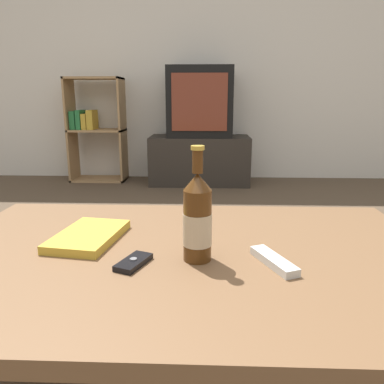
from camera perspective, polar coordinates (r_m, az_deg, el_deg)
The scene contains 9 objects.
back_wall at distance 3.98m, azimuth 1.54°, elevation 21.04°, with size 8.00×0.05×2.60m.
coffee_table at distance 1.03m, azimuth -1.06°, elevation -11.50°, with size 1.36×0.87×0.42m.
tv_stand at distance 3.69m, azimuth 1.17°, elevation 4.92°, with size 0.96×0.47×0.46m.
television at distance 3.64m, azimuth 1.21°, elevation 13.54°, with size 0.61×0.46×0.64m.
bookshelf at distance 3.91m, azimuth -14.75°, elevation 9.46°, with size 0.54×0.30×1.02m.
beer_bottle at distance 0.92m, azimuth 0.83°, elevation -4.11°, with size 0.07×0.07×0.29m.
cell_phone at distance 0.94m, azimuth -8.90°, elevation -10.52°, with size 0.08×0.12×0.02m.
remote_control at distance 0.95m, azimuth 12.34°, elevation -10.21°, with size 0.10×0.16×0.02m.
table_book at distance 1.12m, azimuth -15.49°, elevation -6.48°, with size 0.20×0.27×0.02m.
Camera 1 is at (0.05, -0.92, 0.82)m, focal length 35.00 mm.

